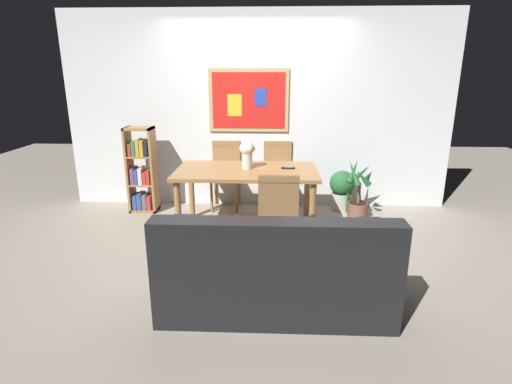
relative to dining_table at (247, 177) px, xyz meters
name	(u,v)px	position (x,y,z in m)	size (l,w,h in m)	color
ground_plane	(253,241)	(0.09, -0.36, -0.65)	(12.00, 12.00, 0.00)	gray
wall_back_with_painting	(258,111)	(0.09, 1.02, 0.65)	(5.20, 0.14, 2.60)	silver
dining_table	(247,177)	(0.00, 0.00, 0.00)	(1.63, 0.92, 0.74)	#9E7042
dining_chair_far_right	(277,169)	(0.36, 0.85, -0.11)	(0.40, 0.41, 0.91)	#9E7042
dining_chair_far_left	(226,169)	(-0.34, 0.85, -0.11)	(0.40, 0.41, 0.91)	#9E7042
dining_chair_near_right	(278,210)	(0.36, -0.83, -0.11)	(0.40, 0.41, 0.91)	#9E7042
leather_couch	(275,272)	(0.33, -1.66, -0.34)	(1.80, 0.84, 0.84)	black
bookshelf	(142,173)	(-1.45, 0.63, -0.12)	(0.36, 0.28, 1.13)	#9E7042
potted_ivy	(342,189)	(1.24, 0.78, -0.36)	(0.34, 0.34, 0.57)	#B2ADA3
potted_palm	(358,196)	(1.40, 0.44, -0.35)	(0.37, 0.37, 0.78)	brown
flower_vase	(247,152)	(0.00, 0.06, 0.28)	(0.18, 0.18, 0.32)	beige
tv_remote	(288,168)	(0.48, 0.05, 0.10)	(0.16, 0.05, 0.02)	black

